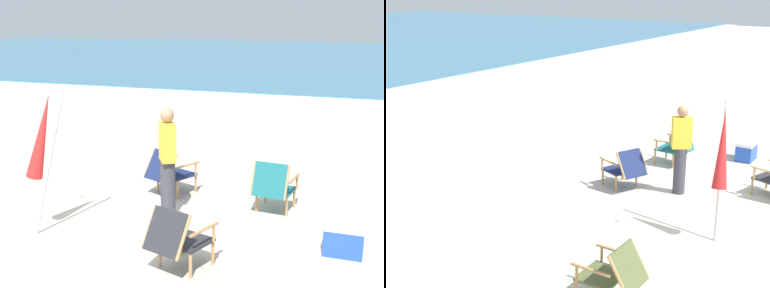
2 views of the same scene
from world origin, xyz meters
TOP-DOWN VIEW (x-y plane):
  - ground_plane at (0.00, 0.00)m, footprint 80.00×80.00m
  - sea at (0.00, 33.33)m, footprint 80.00×40.00m
  - surf_band at (0.00, 13.03)m, footprint 80.00×1.10m
  - beach_chair_far_center at (1.59, -0.68)m, footprint 0.78×0.89m
  - beach_chair_back_left at (0.47, 1.80)m, footprint 0.84×0.94m
  - beach_chair_front_right at (2.25, 1.57)m, footprint 0.65×0.74m
  - umbrella_furled_red at (-0.47, -0.29)m, footprint 0.61×0.35m
  - person_near_chairs at (0.82, 0.88)m, footprint 0.35×0.39m
  - cooler_box at (3.38, 0.44)m, footprint 0.49×0.35m

SIDE VIEW (x-z plane):
  - ground_plane at x=0.00m, z-range 0.00..0.00m
  - surf_band at x=0.00m, z-range 0.00..0.06m
  - sea at x=0.00m, z-range 0.00..0.10m
  - cooler_box at x=3.38m, z-range 0.00..0.40m
  - beach_chair_back_left at x=0.47m, z-range 0.03..0.81m
  - beach_chair_far_center at x=1.59m, z-range 0.03..0.82m
  - beach_chair_front_right at x=2.25m, z-range 0.02..0.84m
  - person_near_chairs at x=0.82m, z-range 0.02..1.65m
  - umbrella_furled_red at x=-0.47m, z-range 0.32..2.39m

